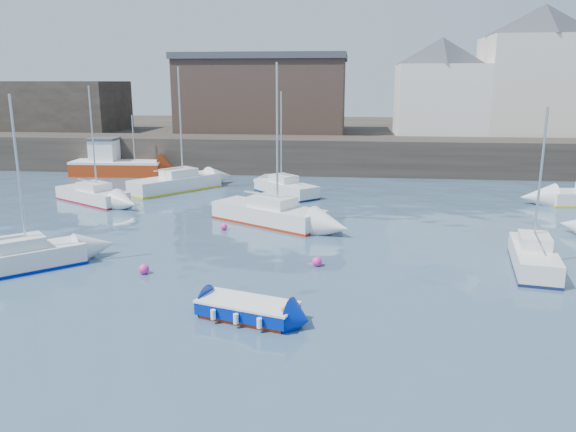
# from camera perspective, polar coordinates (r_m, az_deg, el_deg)

# --- Properties ---
(water) EXTENTS (220.00, 220.00, 0.00)m
(water) POSITION_cam_1_polar(r_m,az_deg,el_deg) (16.14, -5.06, -15.21)
(water) COLOR #2D4760
(water) RESTS_ON ground
(quay_wall) EXTENTS (90.00, 5.00, 3.00)m
(quay_wall) POSITION_cam_1_polar(r_m,az_deg,el_deg) (49.34, 3.08, 6.19)
(quay_wall) COLOR #28231E
(quay_wall) RESTS_ON ground
(land_strip) EXTENTS (90.00, 32.00, 2.80)m
(land_strip) POSITION_cam_1_polar(r_m,az_deg,el_deg) (67.22, 4.04, 8.03)
(land_strip) COLOR #28231E
(land_strip) RESTS_ON ground
(bldg_east_a) EXTENTS (13.36, 13.36, 11.80)m
(bldg_east_a) POSITION_cam_1_polar(r_m,az_deg,el_deg) (58.40, 24.22, 13.38)
(bldg_east_a) COLOR beige
(bldg_east_a) RESTS_ON land_strip
(bldg_east_d) EXTENTS (11.14, 11.14, 8.95)m
(bldg_east_d) POSITION_cam_1_polar(r_m,az_deg,el_deg) (55.93, 15.20, 12.64)
(bldg_east_d) COLOR white
(bldg_east_d) RESTS_ON land_strip
(warehouse) EXTENTS (16.40, 10.40, 7.60)m
(warehouse) POSITION_cam_1_polar(r_m,az_deg,el_deg) (57.57, -2.46, 12.35)
(warehouse) COLOR #3D2D26
(warehouse) RESTS_ON land_strip
(bldg_west) EXTENTS (14.00, 8.00, 5.00)m
(bldg_west) POSITION_cam_1_polar(r_m,az_deg,el_deg) (63.91, -22.81, 10.26)
(bldg_west) COLOR #353028
(bldg_west) RESTS_ON land_strip
(blue_dinghy) EXTENTS (3.62, 2.35, 0.64)m
(blue_dinghy) POSITION_cam_1_polar(r_m,az_deg,el_deg) (19.01, -4.14, -9.40)
(blue_dinghy) COLOR #942D0D
(blue_dinghy) RESTS_ON ground
(fishing_boat) EXTENTS (7.77, 3.23, 5.06)m
(fishing_boat) POSITION_cam_1_polar(r_m,az_deg,el_deg) (50.01, -17.12, 5.11)
(fishing_boat) COLOR #942D0D
(fishing_boat) RESTS_ON ground
(sailboat_a) EXTENTS (5.29, 5.15, 7.28)m
(sailboat_a) POSITION_cam_1_polar(r_m,az_deg,el_deg) (26.19, -26.04, -3.94)
(sailboat_a) COLOR white
(sailboat_a) RESTS_ON ground
(sailboat_b) EXTENTS (6.93, 5.38, 8.74)m
(sailboat_b) POSITION_cam_1_polar(r_m,az_deg,el_deg) (31.38, -1.97, 0.26)
(sailboat_b) COLOR white
(sailboat_b) RESTS_ON ground
(sailboat_c) EXTENTS (2.50, 5.32, 6.74)m
(sailboat_c) POSITION_cam_1_polar(r_m,az_deg,el_deg) (26.02, 23.69, -3.81)
(sailboat_c) COLOR white
(sailboat_c) RESTS_ON ground
(sailboat_e) EXTENTS (5.95, 4.65, 7.51)m
(sailboat_e) POSITION_cam_1_polar(r_m,az_deg,el_deg) (39.07, -19.24, 2.03)
(sailboat_e) COLOR white
(sailboat_e) RESTS_ON ground
(sailboat_f) EXTENTS (5.02, 5.16, 7.10)m
(sailboat_f) POSITION_cam_1_polar(r_m,az_deg,el_deg) (39.37, -0.25, 2.88)
(sailboat_f) COLOR white
(sailboat_f) RESTS_ON ground
(sailboat_h) EXTENTS (5.91, 6.75, 8.80)m
(sailboat_h) POSITION_cam_1_polar(r_m,az_deg,el_deg) (41.72, -11.33, 3.33)
(sailboat_h) COLOR white
(sailboat_h) RESTS_ON ground
(buoy_near) EXTENTS (0.43, 0.43, 0.43)m
(buoy_near) POSITION_cam_1_polar(r_m,az_deg,el_deg) (24.09, -14.40, -5.69)
(buoy_near) COLOR #FC299B
(buoy_near) RESTS_ON ground
(buoy_mid) EXTENTS (0.43, 0.43, 0.43)m
(buoy_mid) POSITION_cam_1_polar(r_m,az_deg,el_deg) (24.33, 2.96, -5.08)
(buoy_mid) COLOR #FC299B
(buoy_mid) RESTS_ON ground
(buoy_far) EXTENTS (0.37, 0.37, 0.37)m
(buoy_far) POSITION_cam_1_polar(r_m,az_deg,el_deg) (30.31, -6.51, -1.40)
(buoy_far) COLOR #FC299B
(buoy_far) RESTS_ON ground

